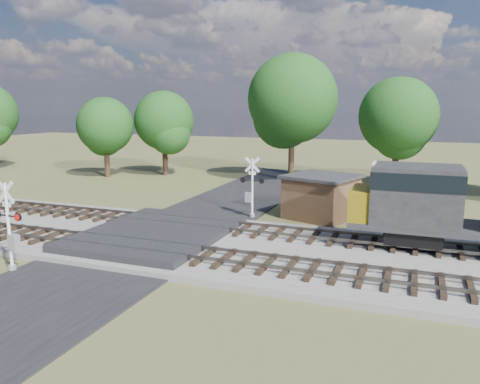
% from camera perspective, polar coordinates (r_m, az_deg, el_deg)
% --- Properties ---
extents(ground, '(160.00, 160.00, 0.00)m').
position_cam_1_polar(ground, '(25.20, -10.70, -6.17)').
color(ground, brown).
rests_on(ground, ground).
extents(ballast_bed, '(140.00, 10.00, 0.30)m').
position_cam_1_polar(ballast_bed, '(22.32, 12.74, -8.04)').
color(ballast_bed, gray).
rests_on(ballast_bed, ground).
extents(road, '(7.00, 60.00, 0.08)m').
position_cam_1_polar(road, '(25.19, -10.70, -6.08)').
color(road, black).
rests_on(road, ground).
extents(crossing_panel, '(7.00, 9.00, 0.62)m').
position_cam_1_polar(crossing_panel, '(25.52, -10.14, -5.20)').
color(crossing_panel, '#262628').
rests_on(crossing_panel, ground).
extents(track_near, '(140.00, 2.60, 0.33)m').
position_cam_1_polar(track_near, '(21.94, -6.45, -7.45)').
color(track_near, black).
rests_on(track_near, ballast_bed).
extents(track_far, '(140.00, 2.60, 0.33)m').
position_cam_1_polar(track_far, '(26.30, -1.46, -4.35)').
color(track_far, black).
rests_on(track_far, ballast_bed).
extents(crossing_signal_near, '(1.63, 0.36, 4.05)m').
position_cam_1_polar(crossing_signal_near, '(22.52, -26.18, -4.65)').
color(crossing_signal_near, silver).
rests_on(crossing_signal_near, ground).
extents(crossing_signal_far, '(1.60, 0.35, 3.97)m').
position_cam_1_polar(crossing_signal_far, '(29.93, 1.35, -0.09)').
color(crossing_signal_far, silver).
rests_on(crossing_signal_far, ground).
extents(equipment_shed, '(5.20, 5.20, 2.80)m').
position_cam_1_polar(equipment_shed, '(30.47, 9.88, -0.50)').
color(equipment_shed, '#4F3922').
rests_on(equipment_shed, ground).
extents(treeline, '(84.19, 11.98, 11.94)m').
position_cam_1_polar(treeline, '(41.61, 14.69, 9.39)').
color(treeline, black).
rests_on(treeline, ground).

